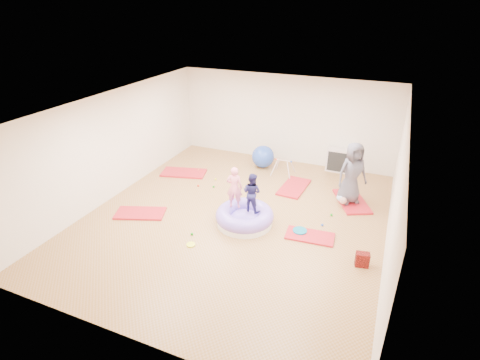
% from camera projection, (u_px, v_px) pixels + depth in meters
% --- Properties ---
extents(room, '(7.01, 8.01, 2.81)m').
position_uv_depth(room, '(235.00, 166.00, 8.65)').
color(room, '#A17952').
rests_on(room, ground).
extents(gym_mat_front_left, '(1.35, 0.99, 0.05)m').
position_uv_depth(gym_mat_front_left, '(140.00, 213.00, 9.40)').
color(gym_mat_front_left, red).
rests_on(gym_mat_front_left, ground).
extents(gym_mat_mid_left, '(1.46, 0.98, 0.06)m').
position_uv_depth(gym_mat_mid_left, '(184.00, 173.00, 11.56)').
color(gym_mat_mid_left, red).
rests_on(gym_mat_mid_left, ground).
extents(gym_mat_center_back, '(0.72, 1.32, 0.05)m').
position_uv_depth(gym_mat_center_back, '(294.00, 187.00, 10.69)').
color(gym_mat_center_back, red).
rests_on(gym_mat_center_back, ground).
extents(gym_mat_right, '(1.12, 0.63, 0.05)m').
position_uv_depth(gym_mat_right, '(310.00, 236.00, 8.51)').
color(gym_mat_right, red).
rests_on(gym_mat_right, ground).
extents(gym_mat_rear_right, '(1.19, 1.50, 0.06)m').
position_uv_depth(gym_mat_rear_right, '(352.00, 201.00, 9.95)').
color(gym_mat_rear_right, red).
rests_on(gym_mat_rear_right, ground).
extents(inflatable_cushion, '(1.40, 1.40, 0.44)m').
position_uv_depth(inflatable_cushion, '(245.00, 217.00, 8.96)').
color(inflatable_cushion, white).
rests_on(inflatable_cushion, ground).
extents(child_pink, '(0.43, 0.33, 1.05)m').
position_uv_depth(child_pink, '(234.00, 186.00, 8.79)').
color(child_pink, pink).
rests_on(child_pink, inflatable_cushion).
extents(child_navy, '(0.53, 0.44, 0.96)m').
position_uv_depth(child_navy, '(252.00, 191.00, 8.65)').
color(child_navy, navy).
rests_on(child_navy, inflatable_cushion).
extents(adult_caregiver, '(0.95, 0.90, 1.63)m').
position_uv_depth(adult_caregiver, '(352.00, 173.00, 9.54)').
color(adult_caregiver, '#494653').
rests_on(adult_caregiver, gym_mat_rear_right).
extents(infant, '(0.40, 0.41, 0.24)m').
position_uv_depth(infant, '(344.00, 199.00, 9.76)').
color(infant, '#A5BAE5').
rests_on(infant, gym_mat_rear_right).
extents(ball_pit_balls, '(4.40, 3.29, 0.06)m').
position_uv_depth(ball_pit_balls, '(233.00, 192.00, 10.44)').
color(ball_pit_balls, red).
rests_on(ball_pit_balls, ground).
extents(exercise_ball_blue, '(0.71, 0.71, 0.71)m').
position_uv_depth(exercise_ball_blue, '(263.00, 157.00, 11.88)').
color(exercise_ball_blue, '#2647AF').
rests_on(exercise_ball_blue, ground).
extents(exercise_ball_orange, '(0.40, 0.40, 0.40)m').
position_uv_depth(exercise_ball_orange, '(261.00, 159.00, 12.07)').
color(exercise_ball_orange, orange).
rests_on(exercise_ball_orange, ground).
extents(infant_play_gym, '(0.64, 0.61, 0.49)m').
position_uv_depth(infant_play_gym, '(283.00, 165.00, 11.35)').
color(infant_play_gym, beige).
rests_on(infant_play_gym, ground).
extents(cube_shelf, '(0.73, 0.36, 0.73)m').
position_uv_depth(cube_shelf, '(339.00, 160.00, 11.60)').
color(cube_shelf, beige).
rests_on(cube_shelf, ground).
extents(balance_disc, '(0.33, 0.33, 0.07)m').
position_uv_depth(balance_disc, '(300.00, 231.00, 8.65)').
color(balance_disc, '#0A7092').
rests_on(balance_disc, ground).
extents(backpack, '(0.30, 0.21, 0.31)m').
position_uv_depth(backpack, '(362.00, 260.00, 7.53)').
color(backpack, '#9A130D').
rests_on(backpack, ground).
extents(yellow_toy, '(0.20, 0.20, 0.03)m').
position_uv_depth(yellow_toy, '(191.00, 245.00, 8.22)').
color(yellow_toy, yellow).
rests_on(yellow_toy, ground).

